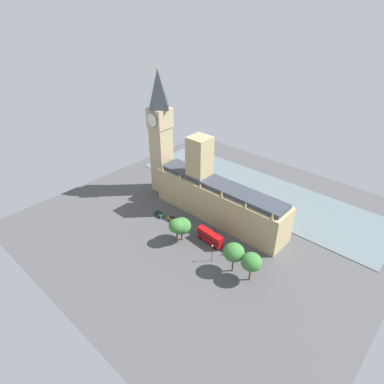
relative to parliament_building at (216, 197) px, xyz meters
The scene contains 15 objects.
ground_plane 9.34m from the parliament_building, 38.85° to the left, with size 126.82×126.82×0.00m, color #4C4C4F.
river_thames 28.92m from the parliament_building, behind, with size 33.92×114.14×0.25m, color slate.
parliament_building is the anchor object (origin of this frame).
clock_tower 36.21m from the parliament_building, 91.47° to the right, with size 8.22×8.22×53.60m.
car_dark_green_leading 24.06m from the parliament_building, 47.76° to the right, with size 2.14×4.42×1.74m.
car_yellow_cab_kerbside 19.00m from the parliament_building, 35.71° to the right, with size 2.20×4.66×1.74m.
car_white_under_trees 17.25m from the parliament_building, 16.25° to the right, with size 1.86×4.29×1.74m.
double_decker_bus_by_river_gate 18.17m from the parliament_building, 32.41° to the left, with size 3.40×10.67×4.75m.
car_blue_opposite_hall 28.14m from the parliament_building, 63.08° to the left, with size 2.02×4.41×1.74m.
pedestrian_corner 13.34m from the parliament_building, 40.02° to the left, with size 0.67×0.59×1.67m.
plane_tree_midblock 35.62m from the parliament_building, 56.16° to the left, with size 6.46×6.46×10.18m.
plane_tree_trailing 20.08m from the parliament_building, ahead, with size 6.86×6.86×9.12m.
plane_tree_near_tower 30.93m from the parliament_building, 49.05° to the left, with size 6.70×6.70×10.70m.
plane_tree_far_end 22.14m from the parliament_building, ahead, with size 5.79×5.79×9.89m.
street_lamp_slot_10 26.54m from the parliament_building, 36.28° to the left, with size 0.56×0.56×6.74m.
Camera 1 is at (83.90, 63.53, 76.13)m, focal length 30.45 mm.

